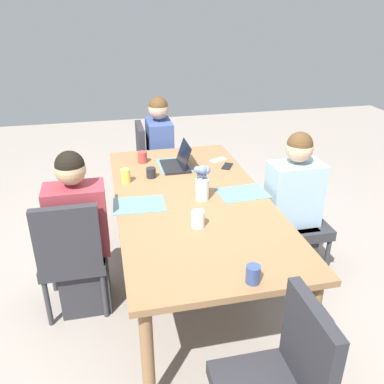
{
  "coord_description": "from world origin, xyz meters",
  "views": [
    {
      "loc": [
        -2.58,
        0.57,
        2.07
      ],
      "look_at": [
        0.0,
        0.0,
        0.8
      ],
      "focal_mm": 38.18,
      "sensor_mm": 36.0,
      "label": 1
    }
  ],
  "objects": [
    {
      "name": "placemat_head_right_left_far",
      "position": [
        0.65,
        0.01,
        0.76
      ],
      "size": [
        0.37,
        0.27,
        0.0
      ],
      "primitive_type": "cube",
      "rotation": [
        0.0,
        0.0,
        3.16
      ],
      "color": "slate",
      "rests_on": "dining_table"
    },
    {
      "name": "coffee_mug_near_left",
      "position": [
        -1.01,
        -0.09,
        0.8
      ],
      "size": [
        0.07,
        0.07,
        0.1
      ],
      "primitive_type": "cylinder",
      "color": "#33477A",
      "rests_on": "dining_table"
    },
    {
      "name": "dining_table",
      "position": [
        0.0,
        0.0,
        0.69
      ],
      "size": [
        2.19,
        1.09,
        0.75
      ],
      "color": "olive",
      "rests_on": "ground_plane"
    },
    {
      "name": "ground_plane",
      "position": [
        0.0,
        0.0,
        0.0
      ],
      "size": [
        10.0,
        10.0,
        0.0
      ],
      "primitive_type": "plane",
      "color": "gray"
    },
    {
      "name": "coffee_mug_far_left",
      "position": [
        0.44,
        0.24,
        0.8
      ],
      "size": [
        0.08,
        0.08,
        0.08
      ],
      "primitive_type": "cylinder",
      "color": "#232328",
      "rests_on": "dining_table"
    },
    {
      "name": "chair_near_left_near",
      "position": [
        0.08,
        -0.87,
        0.5
      ],
      "size": [
        0.44,
        0.44,
        0.9
      ],
      "color": "#2D2D33",
      "rests_on": "ground_plane"
    },
    {
      "name": "person_far_left_mid",
      "position": [
        -0.05,
        0.81,
        0.53
      ],
      "size": [
        0.36,
        0.4,
        1.19
      ],
      "color": "#2D2D33",
      "rests_on": "ground_plane"
    },
    {
      "name": "coffee_mug_near_right",
      "position": [
        -0.4,
        0.05,
        0.81
      ],
      "size": [
        0.08,
        0.08,
        0.11
      ],
      "primitive_type": "cylinder",
      "color": "white",
      "rests_on": "dining_table"
    },
    {
      "name": "chair_far_left_mid",
      "position": [
        -0.12,
        0.87,
        0.5
      ],
      "size": [
        0.44,
        0.44,
        0.9
      ],
      "color": "#2D2D33",
      "rests_on": "ground_plane"
    },
    {
      "name": "coffee_mug_centre_left",
      "position": [
        0.39,
        0.45,
        0.81
      ],
      "size": [
        0.07,
        0.07,
        0.11
      ],
      "primitive_type": "cylinder",
      "color": "#DBC64C",
      "rests_on": "dining_table"
    },
    {
      "name": "coffee_mug_centre_right",
      "position": [
        0.79,
        0.27,
        0.8
      ],
      "size": [
        0.08,
        0.08,
        0.1
      ],
      "primitive_type": "cylinder",
      "color": "#AD3D38",
      "rests_on": "dining_table"
    },
    {
      "name": "laptop_head_right_left_far",
      "position": [
        0.61,
        -0.01,
        0.8
      ],
      "size": [
        0.32,
        0.22,
        0.21
      ],
      "color": "black",
      "rests_on": "dining_table"
    },
    {
      "name": "person_near_left_near",
      "position": [
        0.01,
        -0.81,
        0.53
      ],
      "size": [
        0.36,
        0.4,
        1.19
      ],
      "color": "#2D2D33",
      "rests_on": "ground_plane"
    },
    {
      "name": "placemat_near_left_near",
      "position": [
        0.0,
        -0.38,
        0.76
      ],
      "size": [
        0.28,
        0.38,
        0.0
      ],
      "primitive_type": "cube",
      "rotation": [
        0.0,
        0.0,
        1.63
      ],
      "color": "slate",
      "rests_on": "dining_table"
    },
    {
      "name": "person_head_right_left_far",
      "position": [
        1.39,
        0.03,
        0.53
      ],
      "size": [
        0.4,
        0.36,
        1.19
      ],
      "color": "#2D2D33",
      "rests_on": "ground_plane"
    },
    {
      "name": "flower_vase",
      "position": [
        -0.03,
        -0.07,
        0.89
      ],
      "size": [
        0.11,
        0.12,
        0.27
      ],
      "color": "silver",
      "rests_on": "dining_table"
    },
    {
      "name": "chair_head_right_left_far",
      "position": [
        1.45,
        0.11,
        0.5
      ],
      "size": [
        0.44,
        0.44,
        0.9
      ],
      "color": "#2D2D33",
      "rests_on": "ground_plane"
    },
    {
      "name": "chair_head_left_right_near",
      "position": [
        -1.4,
        -0.1,
        0.5
      ],
      "size": [
        0.44,
        0.44,
        0.9
      ],
      "color": "#2D2D33",
      "rests_on": "ground_plane"
    },
    {
      "name": "phone_black",
      "position": [
        0.53,
        -0.43,
        0.76
      ],
      "size": [
        0.17,
        0.14,
        0.01
      ],
      "primitive_type": "cube",
      "rotation": [
        0.0,
        0.0,
        2.61
      ],
      "color": "black",
      "rests_on": "dining_table"
    },
    {
      "name": "phone_silver",
      "position": [
        0.69,
        -0.39,
        0.76
      ],
      "size": [
        0.13,
        0.17,
        0.01
      ],
      "primitive_type": "cube",
      "rotation": [
        0.0,
        0.0,
        1.99
      ],
      "color": "silver",
      "rests_on": "dining_table"
    },
    {
      "name": "placemat_far_left_mid",
      "position": [
        -0.02,
        0.38,
        0.76
      ],
      "size": [
        0.28,
        0.37,
        0.0
      ],
      "primitive_type": "cube",
      "rotation": [
        0.0,
        0.0,
        -1.62
      ],
      "color": "slate",
      "rests_on": "dining_table"
    }
  ]
}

